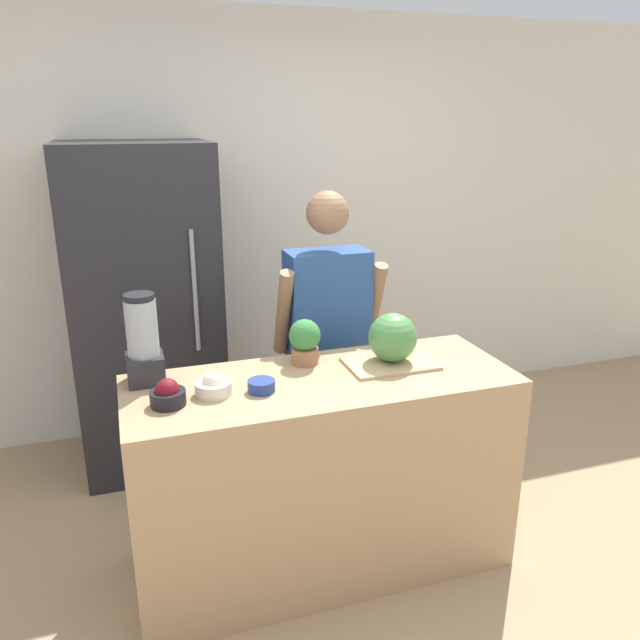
{
  "coord_description": "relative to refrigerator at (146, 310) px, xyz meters",
  "views": [
    {
      "loc": [
        -0.78,
        -1.99,
        1.98
      ],
      "look_at": [
        0.0,
        0.34,
        1.17
      ],
      "focal_mm": 35.0,
      "sensor_mm": 36.0,
      "label": 1
    }
  ],
  "objects": [
    {
      "name": "ground_plane",
      "position": [
        0.65,
        -1.55,
        -0.93
      ],
      "size": [
        14.0,
        14.0,
        0.0
      ],
      "primitive_type": "plane",
      "color": "tan"
    },
    {
      "name": "counter_island",
      "position": [
        0.65,
        -1.24,
        -0.47
      ],
      "size": [
        1.65,
        0.62,
        0.92
      ],
      "color": "tan",
      "rests_on": "ground_plane"
    },
    {
      "name": "potted_plant",
      "position": [
        0.63,
        -1.05,
        0.1
      ],
      "size": [
        0.14,
        0.14,
        0.2
      ],
      "color": "#996647",
      "rests_on": "counter_island"
    },
    {
      "name": "refrigerator",
      "position": [
        0.0,
        0.0,
        0.0
      ],
      "size": [
        0.8,
        0.74,
        1.85
      ],
      "color": "#232328",
      "rests_on": "ground_plane"
    },
    {
      "name": "bowl_cream",
      "position": [
        0.18,
        -1.25,
        0.03
      ],
      "size": [
        0.15,
        0.15,
        0.1
      ],
      "color": "beige",
      "rests_on": "counter_island"
    },
    {
      "name": "cutting_board",
      "position": [
        0.98,
        -1.19,
        0.0
      ],
      "size": [
        0.39,
        0.26,
        0.01
      ],
      "color": "tan",
      "rests_on": "counter_island"
    },
    {
      "name": "bowl_cherries",
      "position": [
        0.0,
        -1.29,
        0.04
      ],
      "size": [
        0.14,
        0.14,
        0.11
      ],
      "color": "black",
      "rests_on": "counter_island"
    },
    {
      "name": "blender",
      "position": [
        -0.06,
        -1.04,
        0.17
      ],
      "size": [
        0.15,
        0.15,
        0.38
      ],
      "color": "#28282D",
      "rests_on": "counter_island"
    },
    {
      "name": "watermelon",
      "position": [
        0.99,
        -1.17,
        0.12
      ],
      "size": [
        0.22,
        0.22,
        0.22
      ],
      "color": "#4C8C47",
      "rests_on": "cutting_board"
    },
    {
      "name": "bowl_small_blue",
      "position": [
        0.37,
        -1.28,
        0.02
      ],
      "size": [
        0.11,
        0.11,
        0.05
      ],
      "color": "navy",
      "rests_on": "counter_island"
    },
    {
      "name": "person",
      "position": [
        0.87,
        -0.66,
        -0.09
      ],
      "size": [
        0.55,
        0.26,
        1.64
      ],
      "color": "gray",
      "rests_on": "ground_plane"
    },
    {
      "name": "wall_back",
      "position": [
        0.65,
        0.4,
        0.37
      ],
      "size": [
        8.0,
        0.06,
        2.6
      ],
      "color": "silver",
      "rests_on": "ground_plane"
    }
  ]
}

